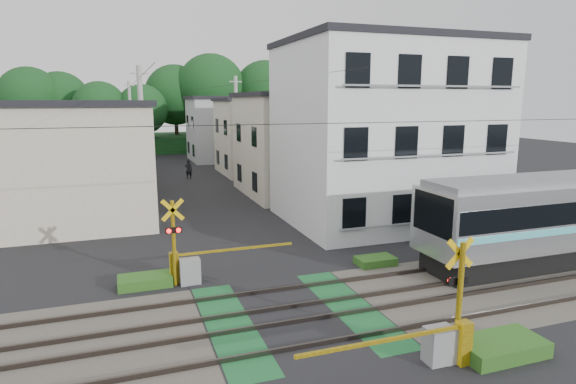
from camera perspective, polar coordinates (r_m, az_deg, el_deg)
name	(u,v)px	position (r m, az deg, el deg)	size (l,w,h in m)	color
ground	(292,316)	(14.76, 0.53, -14.47)	(120.00, 120.00, 0.00)	black
track_bed	(292,315)	(14.74, 0.53, -14.34)	(120.00, 120.00, 0.14)	#47423A
crossing_signal_near	(444,336)	(12.70, 18.04, -15.89)	(4.74, 0.65, 3.09)	yellow
crossing_signal_far	(187,264)	(17.25, -11.90, -8.34)	(4.74, 0.65, 3.09)	yellow
apartment_block	(384,132)	(25.66, 11.34, 6.95)	(10.20, 8.36, 9.30)	silver
houses_row	(184,140)	(38.88, -12.27, 6.09)	(22.07, 31.35, 6.80)	beige
tree_hill	(166,107)	(61.51, -14.27, 9.69)	(40.00, 12.44, 11.90)	#154119
catenary	(466,182)	(16.62, 20.37, 1.11)	(60.00, 5.04, 7.00)	#2D2D33
utility_poles	(170,132)	(35.79, -13.81, 6.98)	(7.90, 42.00, 8.00)	#A5A5A0
pedestrian	(189,169)	(39.75, -11.69, 2.65)	(0.57, 0.38, 1.58)	black
weed_patches	(347,303)	(15.24, 7.04, -12.94)	(10.25, 8.80, 0.40)	#2D5E1E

